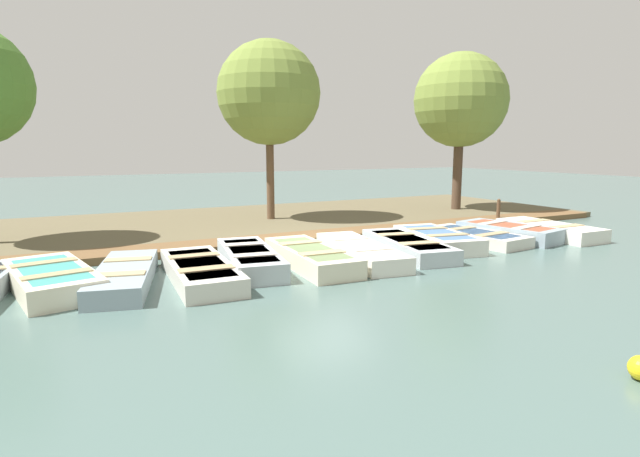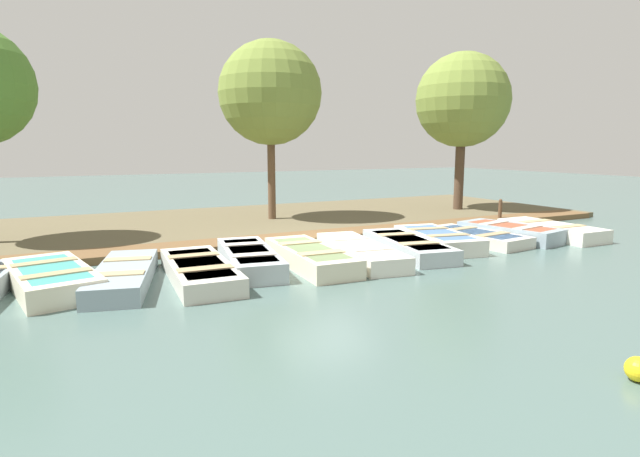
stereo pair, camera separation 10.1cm
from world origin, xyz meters
The scene contains 17 objects.
ground_plane centered at (0.00, 0.00, 0.00)m, with size 80.00×80.00×0.00m, color #4C6660.
shore_bank centered at (-5.00, 0.00, 0.09)m, with size 8.00×24.00×0.18m.
dock_walkway centered at (-1.49, 0.00, 0.09)m, with size 1.19×23.25×0.18m.
rowboat_1 centered at (0.80, -6.13, 0.22)m, with size 3.15×1.80×0.43m.
rowboat_2 centered at (1.05, -4.88, 0.19)m, with size 3.37×1.71×0.38m.
rowboat_3 centered at (1.35, -3.50, 0.19)m, with size 3.34×1.28×0.39m.
rowboat_4 centered at (0.86, -2.29, 0.22)m, with size 3.31×1.49×0.44m.
rowboat_5 centered at (1.26, -1.00, 0.21)m, with size 3.30×1.24×0.43m.
rowboat_6 centered at (1.23, 0.32, 0.20)m, with size 3.62×1.51×0.40m.
rowboat_7 centered at (1.16, 1.75, 0.19)m, with size 3.49×1.65×0.39m.
rowboat_8 centered at (0.91, 2.90, 0.22)m, with size 3.03×1.74×0.43m.
rowboat_9 centered at (0.84, 4.33, 0.16)m, with size 3.03×1.54×0.33m.
rowboat_10 centered at (0.93, 5.54, 0.22)m, with size 2.98×1.73×0.44m.
rowboat_11 centered at (1.18, 6.93, 0.20)m, with size 3.07×1.30×0.41m.
mooring_post_far centered at (-1.48, 7.65, 0.43)m, with size 0.12×0.12×0.85m.
park_tree_left centered at (-4.88, 0.49, 4.38)m, with size 3.43×3.43×6.11m.
park_tree_center centered at (-4.08, 8.08, 4.39)m, with size 3.60×3.60×6.22m.
Camera 1 is at (11.05, -5.78, 2.63)m, focal length 28.00 mm.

